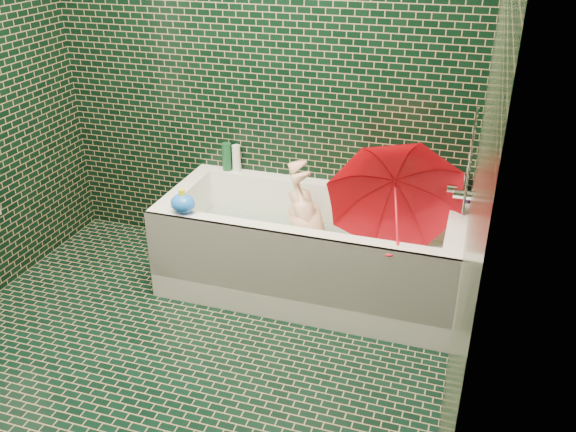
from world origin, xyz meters
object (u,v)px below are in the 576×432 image
(bathtub, at_px, (309,258))
(rubber_duck, at_px, (405,187))
(child, at_px, (315,243))
(bath_toy, at_px, (183,203))
(umbrella, at_px, (396,213))

(bathtub, xyz_separation_m, rubber_duck, (0.48, 0.33, 0.38))
(child, distance_m, bath_toy, 0.80)
(child, height_order, umbrella, umbrella)
(umbrella, distance_m, bath_toy, 1.15)
(bathtub, distance_m, child, 0.10)
(bathtub, bearing_deg, child, 25.76)
(umbrella, bearing_deg, rubber_duck, 81.50)
(child, relative_size, rubber_duck, 8.14)
(umbrella, height_order, bath_toy, umbrella)
(umbrella, xyz_separation_m, bath_toy, (-1.13, -0.24, 0.01))
(bathtub, bearing_deg, umbrella, -6.15)
(bath_toy, bearing_deg, umbrella, -11.64)
(rubber_duck, bearing_deg, bathtub, -128.09)
(rubber_duck, relative_size, bath_toy, 0.68)
(umbrella, distance_m, rubber_duck, 0.38)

